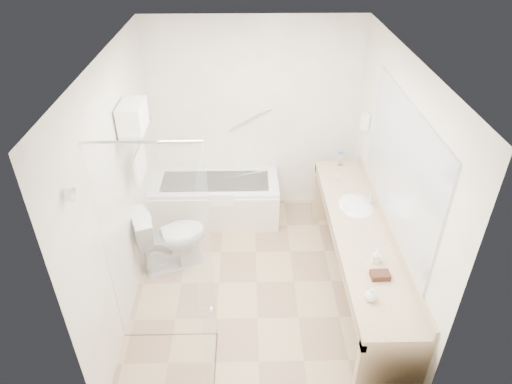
{
  "coord_description": "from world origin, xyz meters",
  "views": [
    {
      "loc": [
        -0.08,
        -3.67,
        3.61
      ],
      "look_at": [
        0.0,
        0.3,
        1.0
      ],
      "focal_mm": 32.0,
      "sensor_mm": 36.0,
      "label": 1
    }
  ],
  "objects_px": {
    "vanity_counter": "(358,245)",
    "toilet": "(171,237)",
    "bathtub": "(216,199)",
    "amenity_basket": "(380,275)",
    "water_bottle_left": "(341,159)"
  },
  "relations": [
    {
      "from": "toilet",
      "to": "water_bottle_left",
      "type": "distance_m",
      "value": 2.2
    },
    {
      "from": "vanity_counter",
      "to": "amenity_basket",
      "type": "relative_size",
      "value": 16.8
    },
    {
      "from": "vanity_counter",
      "to": "amenity_basket",
      "type": "height_order",
      "value": "vanity_counter"
    },
    {
      "from": "toilet",
      "to": "vanity_counter",
      "type": "bearing_deg",
      "value": -126.31
    },
    {
      "from": "vanity_counter",
      "to": "water_bottle_left",
      "type": "distance_m",
      "value": 1.28
    },
    {
      "from": "vanity_counter",
      "to": "toilet",
      "type": "height_order",
      "value": "vanity_counter"
    },
    {
      "from": "bathtub",
      "to": "toilet",
      "type": "distance_m",
      "value": 1.03
    },
    {
      "from": "water_bottle_left",
      "to": "amenity_basket",
      "type": "bearing_deg",
      "value": -89.91
    },
    {
      "from": "toilet",
      "to": "bathtub",
      "type": "bearing_deg",
      "value": -49.02
    },
    {
      "from": "vanity_counter",
      "to": "toilet",
      "type": "relative_size",
      "value": 3.38
    },
    {
      "from": "bathtub",
      "to": "water_bottle_left",
      "type": "bearing_deg",
      "value": -5.18
    },
    {
      "from": "amenity_basket",
      "to": "water_bottle_left",
      "type": "bearing_deg",
      "value": 90.09
    },
    {
      "from": "bathtub",
      "to": "vanity_counter",
      "type": "bearing_deg",
      "value": -42.35
    },
    {
      "from": "vanity_counter",
      "to": "water_bottle_left",
      "type": "bearing_deg",
      "value": 89.45
    },
    {
      "from": "vanity_counter",
      "to": "amenity_basket",
      "type": "bearing_deg",
      "value": -88.73
    }
  ]
}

